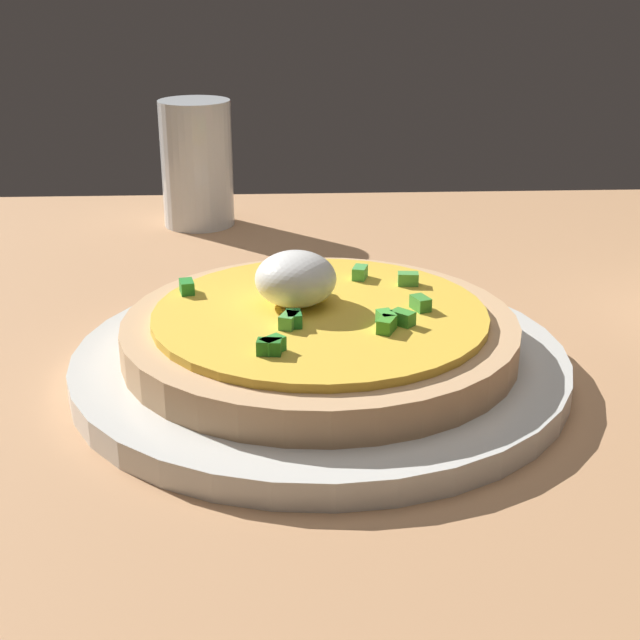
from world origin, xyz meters
TOP-DOWN VIEW (x-y plane):
  - dining_table at (0.00, 0.00)cm, footprint 94.69×72.52cm
  - plate at (-7.13, -8.26)cm, footprint 29.40×29.40cm
  - pizza at (-7.20, -8.20)cm, footprint 23.33×23.33cm
  - cup_far at (-16.80, 25.14)cm, footprint 6.49×6.49cm

SIDE VIEW (x-z plane):
  - dining_table at x=0.00cm, z-range 0.00..2.60cm
  - plate at x=-7.13cm, z-range 2.60..4.16cm
  - pizza at x=-7.20cm, z-range 2.64..8.48cm
  - cup_far at x=-16.80cm, z-range 1.99..13.40cm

